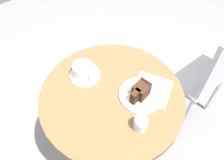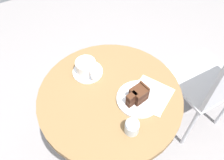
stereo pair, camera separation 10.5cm
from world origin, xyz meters
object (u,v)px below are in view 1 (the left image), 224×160
object	(u,v)px
saucer	(85,75)
napkin	(151,91)
coffee_cup	(83,70)
cake_plate	(141,95)
cake_slice	(140,91)
cafe_chair	(206,68)
teaspoon	(94,71)
fork	(146,88)
sugar_pot	(141,123)

from	to	relation	value
saucer	napkin	world-z (taller)	saucer
coffee_cup	cake_plate	world-z (taller)	coffee_cup
cake_slice	cafe_chair	xyz separation A→B (m)	(-0.01, 0.57, -0.26)
coffee_cup	napkin	xyz separation A→B (m)	(0.25, 0.19, -0.04)
teaspoon	fork	world-z (taller)	fork
saucer	teaspoon	xyz separation A→B (m)	(0.01, 0.04, 0.01)
teaspoon	cake_slice	distance (m)	0.25
coffee_cup	cake_plate	bearing A→B (deg)	28.86
cake_slice	fork	distance (m)	0.06
teaspoon	napkin	world-z (taller)	teaspoon
cake_slice	cafe_chair	world-z (taller)	cafe_chair
teaspoon	cafe_chair	xyz separation A→B (m)	(0.23, 0.65, -0.22)
cafe_chair	sugar_pot	bearing A→B (deg)	9.35
saucer	cake_slice	size ratio (longest dim) A/B	1.39
sugar_pot	cake_slice	bearing A→B (deg)	139.32
cake_slice	napkin	bearing A→B (deg)	84.83
teaspoon	fork	size ratio (longest dim) A/B	0.71
coffee_cup	fork	world-z (taller)	coffee_cup
teaspoon	cake_plate	world-z (taller)	teaspoon
fork	coffee_cup	bearing A→B (deg)	150.50
napkin	teaspoon	bearing A→B (deg)	-149.90
saucer	cake_slice	distance (m)	0.28
sugar_pot	cafe_chair	bearing A→B (deg)	100.29
teaspoon	cake_plate	bearing A→B (deg)	2.67
saucer	cafe_chair	world-z (taller)	cafe_chair
sugar_pot	coffee_cup	bearing A→B (deg)	-174.85
sugar_pot	teaspoon	bearing A→B (deg)	177.44
napkin	cafe_chair	xyz separation A→B (m)	(-0.02, 0.50, -0.21)
teaspoon	coffee_cup	bearing A→B (deg)	-117.73
fork	sugar_pot	size ratio (longest dim) A/B	1.91
saucer	cake_plate	size ratio (longest dim) A/B	0.74
sugar_pot	cake_plate	bearing A→B (deg)	137.36
napkin	saucer	bearing A→B (deg)	-143.88
cake_plate	cake_slice	xyz separation A→B (m)	(0.00, -0.01, 0.04)
coffee_cup	teaspoon	size ratio (longest dim) A/B	1.38
saucer	sugar_pot	xyz separation A→B (m)	(0.36, 0.03, 0.03)
fork	sugar_pot	xyz separation A→B (m)	(0.12, -0.14, 0.02)
teaspoon	napkin	size ratio (longest dim) A/B	0.39
cake_plate	sugar_pot	xyz separation A→B (m)	(0.11, -0.10, 0.03)
teaspoon	cake_plate	xyz separation A→B (m)	(0.24, 0.09, -0.00)
coffee_cup	cake_slice	xyz separation A→B (m)	(0.25, 0.13, 0.00)
fork	napkin	xyz separation A→B (m)	(0.02, 0.01, -0.01)
teaspoon	cafe_chair	distance (m)	0.72
cake_slice	napkin	world-z (taller)	cake_slice
napkin	cafe_chair	bearing A→B (deg)	91.87
coffee_cup	napkin	bearing A→B (deg)	36.82
saucer	fork	distance (m)	0.29
cake_slice	sugar_pot	distance (m)	0.14
cake_plate	fork	size ratio (longest dim) A/B	1.48
cake_plate	napkin	world-z (taller)	cake_plate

